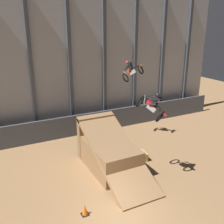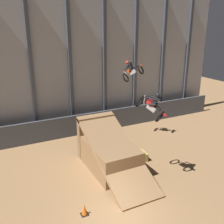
{
  "view_description": "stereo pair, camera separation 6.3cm",
  "coord_description": "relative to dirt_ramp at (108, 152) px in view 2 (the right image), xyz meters",
  "views": [
    {
      "loc": [
        -5.02,
        -9.02,
        8.79
      ],
      "look_at": [
        2.47,
        5.68,
        3.26
      ],
      "focal_mm": 42.0,
      "sensor_mm": 36.0,
      "label": 1
    },
    {
      "loc": [
        -4.96,
        -9.05,
        8.79
      ],
      "look_at": [
        2.47,
        5.68,
        3.26
      ],
      "focal_mm": 42.0,
      "sensor_mm": 36.0,
      "label": 2
    }
  ],
  "objects": [
    {
      "name": "arena_back_wall",
      "position": [
        -1.6,
        6.8,
        4.58
      ],
      "size": [
        32.0,
        0.4,
        11.22
      ],
      "color": "#A3A8B2",
      "rests_on": "ground_plane"
    },
    {
      "name": "traffic_cone_near_ramp",
      "position": [
        -3.03,
        -3.63,
        -0.74
      ],
      "size": [
        0.36,
        0.36,
        0.58
      ],
      "color": "black",
      "rests_on": "ground_plane"
    },
    {
      "name": "lower_barrier",
      "position": [
        -1.6,
        5.72,
        -0.15
      ],
      "size": [
        31.36,
        0.2,
        1.75
      ],
      "color": "#474C56",
      "rests_on": "ground_plane"
    },
    {
      "name": "hay_bale_trackside",
      "position": [
        2.4,
        -0.26,
        -0.75
      ],
      "size": [
        0.67,
        0.94,
        0.57
      ],
      "rotation": [
        0.0,
        0.0,
        1.5
      ],
      "color": "#CCB751",
      "rests_on": "ground_plane"
    },
    {
      "name": "rider_bike_right_air",
      "position": [
        3.5,
        3.05,
        4.49
      ],
      "size": [
        1.53,
        1.8,
        1.68
      ],
      "rotation": [
        -0.53,
        0.0,
        0.58
      ],
      "color": "black"
    },
    {
      "name": "rider_bike_left_air",
      "position": [
        1.53,
        -2.41,
        3.55
      ],
      "size": [
        1.46,
        1.82,
        1.69
      ],
      "rotation": [
        0.48,
        0.0,
        0.51
      ],
      "color": "black"
    },
    {
      "name": "dirt_ramp",
      "position": [
        0.0,
        0.0,
        0.0
      ],
      "size": [
        2.61,
        6.46,
        3.07
      ],
      "color": "#966F48",
      "rests_on": "ground_plane"
    },
    {
      "name": "ground_plane",
      "position": [
        -1.6,
        -4.56,
        -1.03
      ],
      "size": [
        60.0,
        60.0,
        0.0
      ],
      "primitive_type": "plane",
      "color": "#9E754C"
    }
  ]
}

